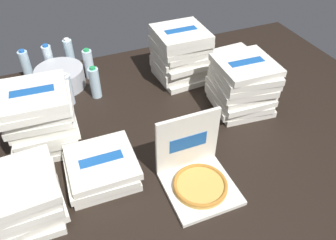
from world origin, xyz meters
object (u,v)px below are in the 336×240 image
Objects in this scene: pizza_stack_right_mid at (41,118)px; water_bottle_6 at (35,99)px; pizza_stack_right_near at (181,54)px; water_bottle_2 at (69,53)px; ice_bucket at (60,78)px; pizza_stack_center_far at (234,64)px; water_bottle_4 at (49,59)px; water_bottle_1 at (95,83)px; water_bottle_0 at (89,64)px; pizza_stack_left_far at (101,168)px; water_bottle_5 at (67,90)px; open_pizza_box at (197,173)px; pizza_stack_right_far at (242,86)px; water_bottle_3 at (26,65)px; pizza_stack_left_mid at (20,198)px.

water_bottle_6 is (-0.02, 0.31, -0.08)m from pizza_stack_right_mid.
pizza_stack_right_near is 1.64× the size of water_bottle_2.
water_bottle_2 reaches higher than ice_bucket.
pizza_stack_center_far is 1.39m from water_bottle_4.
water_bottle_1 is at bearing 175.79° from pizza_stack_center_far.
pizza_stack_center_far is 1.67× the size of water_bottle_0.
pizza_stack_left_far is 1.59× the size of water_bottle_5.
pizza_stack_left_far is at bearing -69.53° from water_bottle_6.
water_bottle_4 is at bearing -166.83° from water_bottle_2.
water_bottle_5 is at bearing -176.78° from water_bottle_1.
open_pizza_box is 1.58× the size of water_bottle_2.
water_bottle_5 is at bearing 117.45° from open_pizza_box.
pizza_stack_right_far reaches higher than water_bottle_0.
water_bottle_3 is at bearing 93.06° from pizza_stack_right_mid.
pizza_stack_right_near reaches higher than water_bottle_2.
water_bottle_3 is (-0.21, 0.20, 0.04)m from ice_bucket.
water_bottle_2 is at bearing 100.95° from water_bottle_1.
water_bottle_5 reaches higher than pizza_stack_center_far.
pizza_stack_left_mid is at bearing -102.82° from water_bottle_4.
water_bottle_2 is at bearing 154.33° from pizza_stack_center_far.
pizza_stack_left_mid is at bearing -154.94° from pizza_stack_center_far.
water_bottle_1 and water_bottle_5 have the same top height.
open_pizza_box is 1.58× the size of water_bottle_3.
pizza_stack_left_far is at bearing -58.07° from pizza_stack_right_mid.
water_bottle_2 is at bearing 65.71° from ice_bucket.
water_bottle_1 is (0.53, 0.81, -0.01)m from pizza_stack_left_mid.
water_bottle_2 is at bearing 134.88° from pizza_stack_right_far.
water_bottle_6 is (0.14, 0.77, -0.01)m from pizza_stack_left_mid.
water_bottle_1 and water_bottle_4 have the same top height.
water_bottle_0 is 0.50m from water_bottle_6.
pizza_stack_center_far is (1.58, 0.74, -0.06)m from pizza_stack_left_mid.
water_bottle_2 and water_bottle_5 have the same top height.
pizza_stack_right_mid is at bearing -106.53° from ice_bucket.
open_pizza_box is 1.00m from water_bottle_1.
pizza_stack_center_far is 1.05m from water_bottle_1.
water_bottle_0 is at bearing 162.22° from pizza_stack_center_far.
water_bottle_2 is (0.28, 0.82, -0.08)m from pizza_stack_right_mid.
pizza_stack_right_far reaches higher than pizza_stack_left_far.
pizza_stack_left_mid is 1.63× the size of water_bottle_5.
water_bottle_4 reaches higher than ice_bucket.
water_bottle_0 is at bearing 9.71° from ice_bucket.
ice_bucket is at bearing 146.71° from pizza_stack_right_far.
water_bottle_6 is at bearing -174.33° from water_bottle_1.
pizza_stack_right_mid reaches higher than pizza_stack_center_far.
pizza_stack_center_far is 1.67× the size of water_bottle_4.
pizza_stack_left_far is at bearing -100.93° from water_bottle_1.
open_pizza_box reaches higher than pizza_stack_center_far.
open_pizza_box reaches higher than pizza_stack_right_far.
pizza_stack_right_mid is 1.23m from pizza_stack_right_far.
water_bottle_3 is at bearing 134.85° from water_bottle_1.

